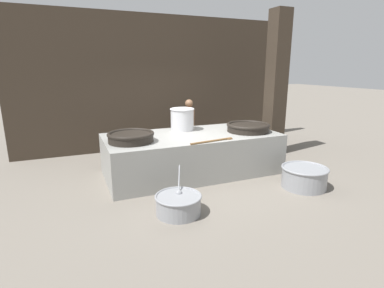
{
  "coord_description": "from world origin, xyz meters",
  "views": [
    {
      "loc": [
        -2.59,
        -6.14,
        2.39
      ],
      "look_at": [
        0.0,
        0.0,
        0.69
      ],
      "focal_mm": 28.0,
      "sensor_mm": 36.0,
      "label": 1
    }
  ],
  "objects_px": {
    "cook": "(189,125)",
    "prep_bowl_meat": "(304,176)",
    "giant_wok_far": "(248,127)",
    "prep_bowl_vegetables": "(178,203)",
    "giant_wok_near": "(131,137)",
    "stock_pot": "(182,119)"
  },
  "relations": [
    {
      "from": "stock_pot",
      "to": "prep_bowl_meat",
      "type": "xyz_separation_m",
      "value": [
        1.79,
        -2.27,
        -0.95
      ]
    },
    {
      "from": "giant_wok_far",
      "to": "cook",
      "type": "distance_m",
      "value": 1.85
    },
    {
      "from": "prep_bowl_vegetables",
      "to": "prep_bowl_meat",
      "type": "relative_size",
      "value": 1.06
    },
    {
      "from": "giant_wok_near",
      "to": "giant_wok_far",
      "type": "relative_size",
      "value": 0.94
    },
    {
      "from": "giant_wok_far",
      "to": "prep_bowl_vegetables",
      "type": "xyz_separation_m",
      "value": [
        -2.36,
        -1.58,
        -0.83
      ]
    },
    {
      "from": "cook",
      "to": "prep_bowl_vegetables",
      "type": "xyz_separation_m",
      "value": [
        -1.5,
        -3.21,
        -0.66
      ]
    },
    {
      "from": "giant_wok_far",
      "to": "prep_bowl_vegetables",
      "type": "bearing_deg",
      "value": -146.1
    },
    {
      "from": "giant_wok_far",
      "to": "prep_bowl_vegetables",
      "type": "height_order",
      "value": "giant_wok_far"
    },
    {
      "from": "giant_wok_near",
      "to": "prep_bowl_meat",
      "type": "distance_m",
      "value": 3.63
    },
    {
      "from": "prep_bowl_meat",
      "to": "giant_wok_near",
      "type": "bearing_deg",
      "value": 154.08
    },
    {
      "from": "giant_wok_near",
      "to": "cook",
      "type": "bearing_deg",
      "value": 39.49
    },
    {
      "from": "cook",
      "to": "prep_bowl_meat",
      "type": "bearing_deg",
      "value": 116.13
    },
    {
      "from": "cook",
      "to": "prep_bowl_meat",
      "type": "relative_size",
      "value": 1.67
    },
    {
      "from": "cook",
      "to": "prep_bowl_meat",
      "type": "height_order",
      "value": "cook"
    },
    {
      "from": "giant_wok_far",
      "to": "prep_bowl_meat",
      "type": "xyz_separation_m",
      "value": [
        0.41,
        -1.5,
        -0.78
      ]
    },
    {
      "from": "cook",
      "to": "prep_bowl_vegetables",
      "type": "bearing_deg",
      "value": 69.09
    },
    {
      "from": "giant_wok_far",
      "to": "cook",
      "type": "relative_size",
      "value": 0.65
    },
    {
      "from": "giant_wok_far",
      "to": "stock_pot",
      "type": "relative_size",
      "value": 1.71
    },
    {
      "from": "giant_wok_near",
      "to": "prep_bowl_meat",
      "type": "height_order",
      "value": "giant_wok_near"
    },
    {
      "from": "giant_wok_near",
      "to": "stock_pot",
      "type": "xyz_separation_m",
      "value": [
        1.4,
        0.72,
        0.17
      ]
    },
    {
      "from": "giant_wok_near",
      "to": "prep_bowl_vegetables",
      "type": "xyz_separation_m",
      "value": [
        0.42,
        -1.63,
        -0.84
      ]
    },
    {
      "from": "prep_bowl_vegetables",
      "to": "prep_bowl_meat",
      "type": "distance_m",
      "value": 2.77
    }
  ]
}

